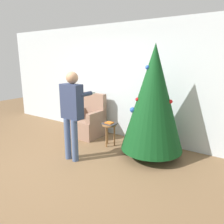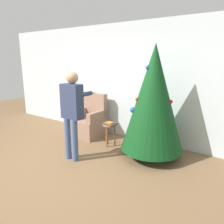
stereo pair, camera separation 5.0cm
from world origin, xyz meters
The scene contains 8 objects.
ground_plane centered at (0.00, 0.00, 0.00)m, with size 14.00×14.00×0.00m, color brown.
wall_back centered at (0.00, 2.23, 1.35)m, with size 8.00×0.06×2.70m.
christmas_tree centered at (1.19, 1.49, 1.17)m, with size 1.19×1.19×2.17m.
armchair centered at (-0.64, 1.75, 0.36)m, with size 0.69×0.69×1.05m.
person_standing centered at (-0.01, 0.57, 1.00)m, with size 0.43×0.57×1.67m.
side_stool centered at (0.18, 1.49, 0.39)m, with size 0.32×0.32×0.50m.
laptop centered at (0.18, 1.49, 0.51)m, with size 0.31×0.22×0.02m.
book centered at (0.18, 1.49, 0.53)m, with size 0.16×0.14×0.02m.
Camera 1 is at (2.81, -2.26, 1.90)m, focal length 35.00 mm.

